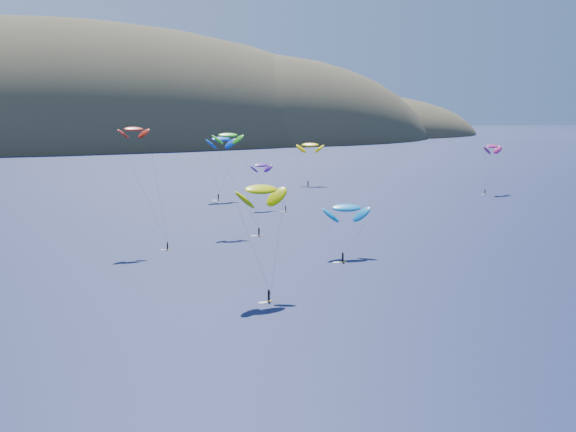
# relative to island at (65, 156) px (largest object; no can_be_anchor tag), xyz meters

# --- Properties ---
(ground) EXTENTS (2800.00, 2800.00, 0.00)m
(ground) POSITION_rel_island_xyz_m (-39.40, -562.36, 10.74)
(ground) COLOR black
(ground) RESTS_ON ground
(island) EXTENTS (730.00, 300.00, 210.00)m
(island) POSITION_rel_island_xyz_m (0.00, 0.00, 0.00)
(island) COLOR #3D3526
(island) RESTS_ON ground
(kitesurfer_2) EXTENTS (10.86, 11.16, 20.33)m
(kitesurfer_2) POSITION_rel_island_xyz_m (-41.37, -505.67, 28.26)
(kitesurfer_2) COLOR gold
(kitesurfer_2) RESTS_ON ground
(kitesurfer_3) EXTENTS (8.21, 14.13, 25.79)m
(kitesurfer_3) POSITION_rel_island_xyz_m (-24.46, -441.80, 34.35)
(kitesurfer_3) COLOR gold
(kitesurfer_3) RESTS_ON ground
(kitesurfer_4) EXTENTS (11.20, 8.76, 22.47)m
(kitesurfer_4) POSITION_rel_island_xyz_m (-4.84, -379.67, 30.24)
(kitesurfer_4) COLOR gold
(kitesurfer_4) RESTS_ON ground
(kitesurfer_5) EXTENTS (10.70, 10.90, 12.67)m
(kitesurfer_5) POSITION_rel_island_xyz_m (-12.63, -482.19, 20.64)
(kitesurfer_5) COLOR gold
(kitesurfer_5) RESTS_ON ground
(kitesurfer_6) EXTENTS (8.15, 12.23, 14.89)m
(kitesurfer_6) POSITION_rel_island_xyz_m (-1.76, -407.32, 23.60)
(kitesurfer_6) COLOR gold
(kitesurfer_6) RESTS_ON ground
(kitesurfer_8) EXTENTS (11.64, 8.12, 18.65)m
(kitesurfer_8) POSITION_rel_island_xyz_m (87.71, -401.82, 26.88)
(kitesurfer_8) COLOR gold
(kitesurfer_8) RESTS_ON ground
(kitesurfer_9) EXTENTS (9.15, 10.03, 27.89)m
(kitesurfer_9) POSITION_rel_island_xyz_m (-50.78, -454.09, 36.65)
(kitesurfer_9) COLOR gold
(kitesurfer_9) RESTS_ON ground
(kitesurfer_11) EXTENTS (11.08, 13.56, 17.98)m
(kitesurfer_11) POSITION_rel_island_xyz_m (40.87, -351.57, 25.85)
(kitesurfer_11) COLOR gold
(kitesurfer_11) RESTS_ON ground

